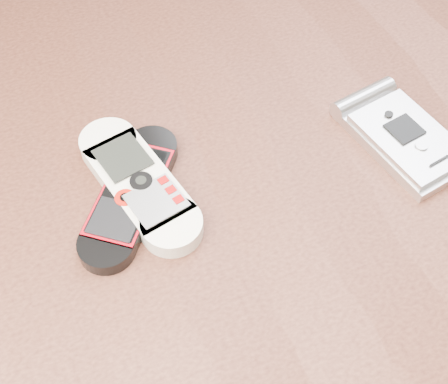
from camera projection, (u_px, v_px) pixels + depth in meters
The scene contains 4 objects.
table at pixel (219, 271), 0.55m from camera, with size 1.20×0.80×0.75m.
nokia_white at pixel (139, 183), 0.46m from camera, with size 0.04×0.14×0.02m, color white.
nokia_black_red at pixel (130, 195), 0.46m from camera, with size 0.04×0.13×0.01m, color black.
motorola_razr at pixel (405, 138), 0.49m from camera, with size 0.06×0.11×0.02m, color silver.
Camera 1 is at (-0.10, -0.25, 1.13)m, focal length 50.00 mm.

